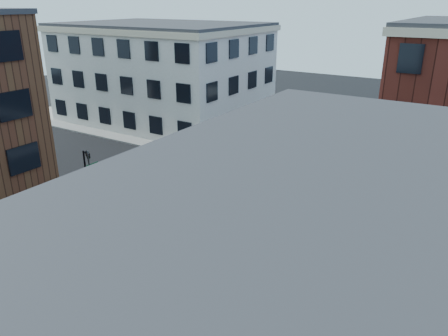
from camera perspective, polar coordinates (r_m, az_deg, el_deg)
ground at (r=32.06m, az=0.39°, el=-4.28°), size 120.00×120.00×0.00m
sidewalk_nw at (r=59.86m, az=-6.08°, el=7.80°), size 30.00×30.00×0.15m
building_nw at (r=53.78m, az=-7.95°, el=12.11°), size 22.00×16.00×11.00m
tree_near at (r=36.96m, az=18.88°, el=3.31°), size 2.69×2.69×4.49m
tree_far at (r=42.70m, az=20.87°, el=4.96°), size 2.43×2.43×4.07m
signal_pole at (r=30.41m, az=-17.29°, el=-0.87°), size 1.29×1.24×4.60m
box_truck at (r=24.19m, az=22.91°, el=-10.54°), size 7.43×2.43×3.33m
traffic_cone at (r=29.90m, az=-11.39°, el=-5.98°), size 0.47×0.47×0.72m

